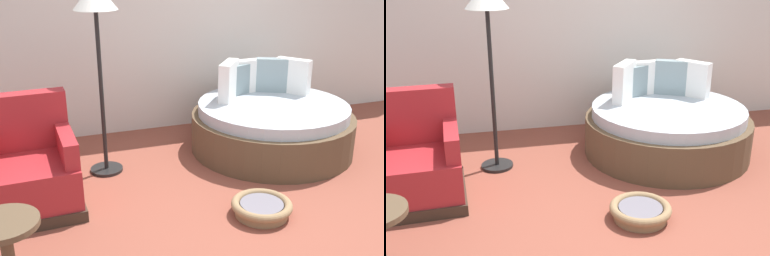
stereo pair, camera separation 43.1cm
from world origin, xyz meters
TOP-DOWN VIEW (x-y plane):
  - ground_plane at (0.00, 0.00)m, footprint 8.00×8.00m
  - back_wall at (0.00, 2.51)m, footprint 8.00×0.12m
  - round_daybed at (0.86, 1.40)m, footprint 1.76×1.76m
  - red_armchair at (-1.68, 0.93)m, footprint 0.84×0.84m
  - pet_basket at (0.12, 0.14)m, footprint 0.51×0.51m
  - floor_lamp at (-0.96, 1.41)m, footprint 0.40×0.40m

SIDE VIEW (x-z plane):
  - ground_plane at x=0.00m, z-range -0.02..0.00m
  - pet_basket at x=0.12m, z-range 0.01..0.14m
  - round_daybed at x=0.86m, z-range -0.19..0.75m
  - red_armchair at x=-1.68m, z-range -0.14..0.80m
  - back_wall at x=0.00m, z-range 0.00..2.83m
  - floor_lamp at x=-0.96m, z-range 0.62..2.44m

